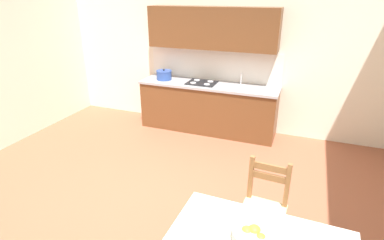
% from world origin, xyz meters
% --- Properties ---
extents(ground_plane, '(6.63, 6.16, 0.10)m').
position_xyz_m(ground_plane, '(0.00, 0.00, -0.05)').
color(ground_plane, '#99563D').
extents(wall_back, '(6.63, 0.12, 3.97)m').
position_xyz_m(wall_back, '(0.00, 2.84, 1.98)').
color(wall_back, silver).
rests_on(wall_back, ground_plane).
extents(kitchen_cabinetry, '(2.51, 0.63, 2.20)m').
position_xyz_m(kitchen_cabinetry, '(-0.07, 2.51, 0.86)').
color(kitchen_cabinetry, brown).
rests_on(kitchen_cabinetry, ground_plane).
extents(dining_chair_kitchen_side, '(0.45, 0.45, 0.93)m').
position_xyz_m(dining_chair_kitchen_side, '(1.35, -0.07, 0.44)').
color(dining_chair_kitchen_side, '#D1BC89').
rests_on(dining_chair_kitchen_side, ground_plane).
extents(fruit_bowl, '(0.30, 0.30, 0.12)m').
position_xyz_m(fruit_bowl, '(1.37, -0.86, 0.81)').
color(fruit_bowl, beige).
rests_on(fruit_bowl, dining_table).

